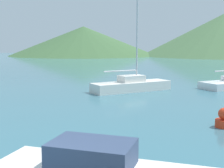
# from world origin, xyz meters

# --- Properties ---
(sailboat_inner) EXTENTS (6.22, 5.33, 7.29)m
(sailboat_inner) POSITION_xyz_m (1.48, 19.19, 0.48)
(sailboat_inner) COLOR white
(sailboat_inner) RESTS_ON ground_plane
(buoy_marker) EXTENTS (0.77, 0.77, 0.88)m
(buoy_marker) POSITION_xyz_m (6.35, 8.99, 0.36)
(buoy_marker) COLOR red
(buoy_marker) RESTS_ON ground_plane
(hill_west) EXTENTS (47.39, 47.39, 9.36)m
(hill_west) POSITION_xyz_m (-19.78, 94.79, 4.68)
(hill_west) COLOR #3D6038
(hill_west) RESTS_ON ground_plane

